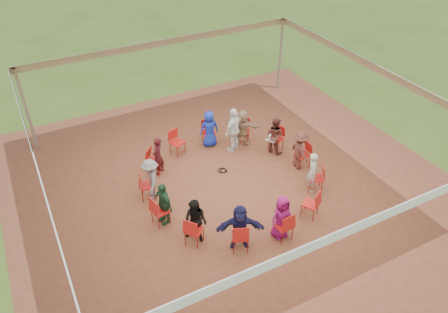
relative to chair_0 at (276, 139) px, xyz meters
name	(u,v)px	position (x,y,z in m)	size (l,w,h in m)	color
ground	(232,187)	(-2.31, -1.06, -0.45)	(80.00, 80.00, 0.00)	#39581B
dirt_patch	(232,187)	(-2.31, -1.06, -0.44)	(13.00, 13.00, 0.00)	brown
tent	(232,121)	(-2.31, -1.06, 1.92)	(10.33, 10.33, 3.00)	#B2B2B7
chair_0	(276,139)	(0.00, 0.00, 0.00)	(0.42, 0.44, 0.90)	#B61813
chair_1	(243,131)	(-0.76, 0.95, 0.00)	(0.42, 0.44, 0.90)	#B61813
chair_2	(208,133)	(-1.87, 1.44, 0.00)	(0.42, 0.44, 0.90)	#B61813
chair_3	(177,143)	(-3.09, 1.35, 0.00)	(0.42, 0.44, 0.90)	#B61813
chair_4	(155,161)	(-4.12, 0.71, 0.00)	(0.42, 0.44, 0.90)	#B61813
chair_5	(148,185)	(-4.74, -0.33, 0.00)	(0.42, 0.44, 0.90)	#B61813
chair_6	(160,211)	(-4.80, -1.55, 0.00)	(0.42, 0.44, 0.90)	#B61813
chair_7	(194,230)	(-4.29, -2.65, 0.00)	(0.42, 0.44, 0.90)	#B61813
chair_8	(240,236)	(-3.33, -3.39, 0.00)	(0.42, 0.44, 0.90)	#B61813
chair_9	(283,226)	(-2.13, -3.60, 0.00)	(0.42, 0.44, 0.90)	#B61813
chair_10	(310,204)	(-0.97, -3.23, 0.00)	(0.42, 0.44, 0.90)	#B61813
chair_11	(316,178)	(-0.12, -2.36, 0.00)	(0.42, 0.44, 0.90)	#B61813
chair_12	(302,155)	(0.23, -1.19, 0.00)	(0.42, 0.44, 0.90)	#B61813
person_seated_0	(275,135)	(-0.11, -0.05, 0.22)	(0.65, 0.37, 1.33)	#532721
person_seated_1	(243,128)	(-0.83, 0.85, 0.22)	(1.23, 0.46, 1.33)	tan
person_seated_2	(209,129)	(-1.89, 1.32, 0.22)	(0.65, 0.36, 1.33)	#142CAE
person_seated_3	(158,156)	(-4.03, 0.63, 0.22)	(0.49, 0.32, 1.33)	#3A0E13
person_seated_4	(151,179)	(-4.62, -0.37, 0.22)	(0.86, 0.43, 1.33)	slate
person_seated_5	(163,203)	(-4.68, -1.52, 0.22)	(0.78, 0.40, 1.33)	#22482D
person_seated_6	(196,221)	(-4.20, -2.58, 0.22)	(0.65, 0.37, 1.33)	black
person_seated_7	(240,227)	(-3.28, -3.28, 0.22)	(1.23, 0.46, 1.33)	#161742
person_seated_8	(281,217)	(-2.14, -3.48, 0.22)	(0.65, 0.36, 1.33)	#800F58
person_seated_9	(313,172)	(-0.22, -2.30, 0.22)	(0.49, 0.32, 1.33)	#AEA89A
person_seated_10	(300,150)	(0.11, -1.19, 0.22)	(0.86, 0.43, 1.33)	#532721
standing_person	(234,130)	(-1.28, 0.68, 0.36)	(0.95, 0.48, 1.62)	white
cable_coil	(223,171)	(-2.19, -0.23, -0.43)	(0.34, 0.34, 0.03)	black
laptop	(272,138)	(-0.25, -0.12, 0.18)	(0.38, 0.42, 0.23)	#B7B7BC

